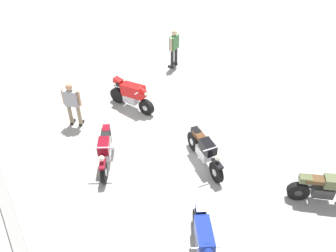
% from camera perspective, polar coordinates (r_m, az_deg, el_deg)
% --- Properties ---
extents(ground_plane, '(40.00, 40.00, 0.00)m').
position_cam_1_polar(ground_plane, '(11.36, -1.85, -4.04)').
color(ground_plane, '#9E9E99').
extents(curb_edge, '(14.00, 0.30, 0.15)m').
position_cam_1_polar(curb_edge, '(10.60, -24.48, -12.37)').
color(curb_edge, gray).
rests_on(curb_edge, ground).
extents(motorcycle_maroon_cruiser, '(1.89, 1.12, 1.09)m').
position_cam_1_polar(motorcycle_maroon_cruiser, '(10.80, -10.07, -3.81)').
color(motorcycle_maroon_cruiser, black).
rests_on(motorcycle_maroon_cruiser, ground).
extents(motorcycle_blue_sportbike, '(1.82, 1.09, 1.14)m').
position_cam_1_polar(motorcycle_blue_sportbike, '(8.64, 5.68, -17.62)').
color(motorcycle_blue_sportbike, black).
rests_on(motorcycle_blue_sportbike, ground).
extents(motorcycle_red_sportbike, '(1.87, 1.00, 1.14)m').
position_cam_1_polar(motorcycle_red_sportbike, '(12.86, -5.90, 5.11)').
color(motorcycle_red_sportbike, black).
rests_on(motorcycle_red_sportbike, ground).
extents(motorcycle_black_cruiser, '(2.09, 0.73, 1.09)m').
position_cam_1_polar(motorcycle_black_cruiser, '(10.65, 5.95, -4.03)').
color(motorcycle_black_cruiser, black).
rests_on(motorcycle_black_cruiser, ground).
extents(motorcycle_olive_vintage, '(1.37, 1.60, 1.07)m').
position_cam_1_polar(motorcycle_olive_vintage, '(10.51, 24.07, -9.32)').
color(motorcycle_olive_vintage, black).
rests_on(motorcycle_olive_vintage, ground).
extents(person_in_gray_shirt, '(0.54, 0.56, 1.67)m').
position_cam_1_polar(person_in_gray_shirt, '(12.21, -15.25, 3.75)').
color(person_in_gray_shirt, gray).
rests_on(person_in_gray_shirt, ground).
extents(person_in_green_shirt, '(0.48, 0.62, 1.69)m').
position_cam_1_polar(person_in_green_shirt, '(15.24, 1.00, 12.80)').
color(person_in_green_shirt, '#262628').
rests_on(person_in_green_shirt, ground).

